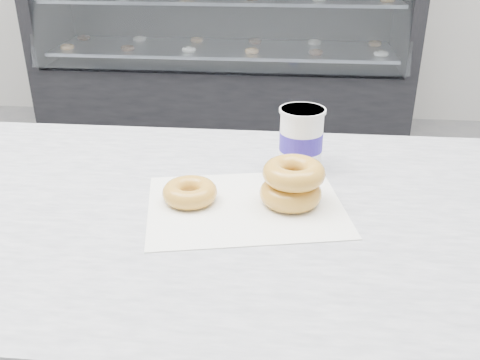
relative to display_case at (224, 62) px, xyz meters
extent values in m
plane|color=gray|center=(0.00, -2.12, -0.49)|extent=(5.00, 5.00, 0.00)
cube|color=silver|center=(0.00, -2.72, 0.39)|extent=(3.06, 0.76, 0.04)
cube|color=black|center=(0.00, -0.02, -0.24)|extent=(2.40, 0.70, 0.50)
cube|color=black|center=(-1.16, -0.02, 0.38)|extent=(0.08, 0.70, 0.75)
cube|color=black|center=(1.16, -0.02, 0.38)|extent=(0.08, 0.70, 0.75)
cube|color=white|center=(0.00, -0.33, 0.38)|extent=(2.28, 0.16, 0.70)
cube|color=silver|center=(0.00, -0.02, 0.09)|extent=(2.20, 0.55, 0.02)
cube|color=white|center=(0.38, -2.71, 0.41)|extent=(0.39, 0.32, 0.00)
torus|color=gold|center=(0.28, -2.71, 0.43)|extent=(0.13, 0.13, 0.03)
torus|color=gold|center=(0.46, -2.70, 0.43)|extent=(0.11, 0.11, 0.04)
torus|color=gold|center=(0.46, -2.69, 0.47)|extent=(0.12, 0.12, 0.04)
cylinder|color=white|center=(0.48, -2.54, 0.47)|extent=(0.09, 0.09, 0.12)
cylinder|color=white|center=(0.48, -2.54, 0.53)|extent=(0.09, 0.09, 0.01)
cylinder|color=#2A1B96|center=(0.48, -2.54, 0.46)|extent=(0.09, 0.09, 0.04)
camera|label=1|loc=(0.45, -3.54, 0.87)|focal=40.00mm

